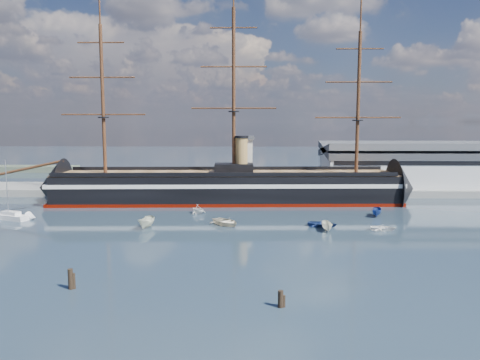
{
  "coord_description": "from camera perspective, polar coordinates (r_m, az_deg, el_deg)",
  "views": [
    {
      "loc": [
        4.17,
        -62.05,
        21.09
      ],
      "look_at": [
        2.17,
        35.0,
        9.0
      ],
      "focal_mm": 35.0,
      "sensor_mm": 36.0,
      "label": 1
    }
  ],
  "objects": [
    {
      "name": "ground",
      "position": [
        104.29,
        -1.14,
        -4.57
      ],
      "size": [
        600.0,
        600.0,
        0.0
      ],
      "primitive_type": "plane",
      "color": "#28333E",
      "rests_on": "ground"
    },
    {
      "name": "quay",
      "position": [
        139.77,
        3.56,
        -1.59
      ],
      "size": [
        180.0,
        18.0,
        2.0
      ],
      "primitive_type": "cube",
      "color": "slate",
      "rests_on": "ground"
    },
    {
      "name": "warehouse",
      "position": [
        152.47,
        21.86,
        1.66
      ],
      "size": [
        63.0,
        21.0,
        11.6
      ],
      "color": "#B7BABC",
      "rests_on": "ground"
    },
    {
      "name": "quay_tower",
      "position": [
        135.53,
        0.68,
        2.3
      ],
      "size": [
        5.0,
        5.0,
        15.0
      ],
      "color": "silver",
      "rests_on": "ground"
    },
    {
      "name": "warship",
      "position": [
        123.48,
        -2.48,
        -0.84
      ],
      "size": [
        113.17,
        19.59,
        53.94
      ],
      "rotation": [
        0.0,
        0.0,
        0.04
      ],
      "color": "black",
      "rests_on": "ground"
    },
    {
      "name": "sailboat",
      "position": [
        113.12,
        -26.14,
        -3.95
      ],
      "size": [
        8.47,
        5.29,
        13.06
      ],
      "rotation": [
        0.0,
        0.0,
        -0.39
      ],
      "color": "silver",
      "rests_on": "ground"
    },
    {
      "name": "motorboat_a",
      "position": [
        95.58,
        -11.29,
        -5.79
      ],
      "size": [
        7.2,
        3.61,
        2.75
      ],
      "primitive_type": "imported",
      "rotation": [
        0.0,
        0.0,
        -0.16
      ],
      "color": "beige",
      "rests_on": "ground"
    },
    {
      "name": "motorboat_b",
      "position": [
        96.53,
        10.0,
        -5.63
      ],
      "size": [
        2.46,
        3.91,
        1.7
      ],
      "primitive_type": "imported",
      "rotation": [
        0.0,
        0.0,
        1.27
      ],
      "color": "navy",
      "rests_on": "ground"
    },
    {
      "name": "motorboat_c",
      "position": [
        92.99,
        10.57,
        -6.13
      ],
      "size": [
        5.64,
        2.14,
        2.25
      ],
      "primitive_type": "imported",
      "rotation": [
        0.0,
        0.0,
        0.01
      ],
      "color": "white",
      "rests_on": "ground"
    },
    {
      "name": "motorboat_d",
      "position": [
        108.74,
        -5.14,
        -4.11
      ],
      "size": [
        6.88,
        6.69,
        2.46
      ],
      "primitive_type": "imported",
      "rotation": [
        0.0,
        0.0,
        0.75
      ],
      "color": "white",
      "rests_on": "ground"
    },
    {
      "name": "motorboat_e",
      "position": [
        96.09,
        17.02,
        -5.9
      ],
      "size": [
        1.8,
        3.19,
        1.4
      ],
      "primitive_type": "imported",
      "rotation": [
        0.0,
        0.0,
        1.36
      ],
      "color": "white",
      "rests_on": "ground"
    },
    {
      "name": "motorboat_f",
      "position": [
        109.62,
        16.34,
        -4.28
      ],
      "size": [
        6.3,
        4.0,
        2.37
      ],
      "primitive_type": "imported",
      "rotation": [
        0.0,
        0.0,
        -0.34
      ],
      "color": "navy",
      "rests_on": "ground"
    },
    {
      "name": "motorboat_g",
      "position": [
        96.55,
        -1.73,
        -5.52
      ],
      "size": [
        4.46,
        4.14,
        2.04
      ],
      "primitive_type": "imported",
      "rotation": [
        0.0,
        0.0,
        0.7
      ],
      "color": "beige",
      "rests_on": "ground"
    },
    {
      "name": "piling_near_left",
      "position": [
        64.61,
        -19.9,
        -12.39
      ],
      "size": [
        0.64,
        0.64,
        3.34
      ],
      "primitive_type": "cylinder",
      "color": "black",
      "rests_on": "ground"
    },
    {
      "name": "piling_near_mid",
      "position": [
        55.64,
        4.95,
        -15.2
      ],
      "size": [
        0.64,
        0.64,
        2.69
      ],
      "primitive_type": "cylinder",
      "color": "black",
      "rests_on": "ground"
    }
  ]
}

